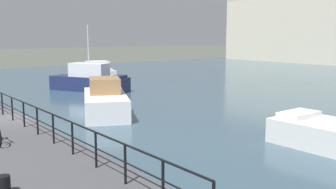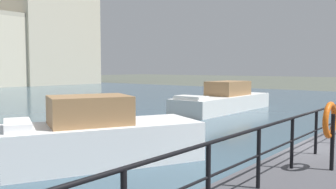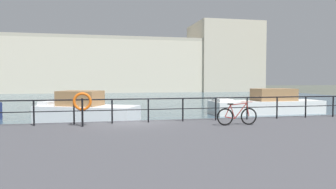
# 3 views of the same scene
# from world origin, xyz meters

# --- Properties ---
(ground_plane) EXTENTS (240.00, 240.00, 0.00)m
(ground_plane) POSITION_xyz_m (0.00, 0.00, 0.00)
(ground_plane) COLOR #4C5147
(water_basin) EXTENTS (80.00, 60.00, 0.01)m
(water_basin) POSITION_xyz_m (0.00, 30.20, 0.01)
(water_basin) COLOR #385160
(water_basin) RESTS_ON ground_plane
(quay_promenade) EXTENTS (56.00, 13.00, 1.01)m
(quay_promenade) POSITION_xyz_m (0.00, -6.50, 0.50)
(quay_promenade) COLOR #47474C
(quay_promenade) RESTS_ON ground_plane
(harbor_building) EXTENTS (72.94, 14.00, 16.46)m
(harbor_building) POSITION_xyz_m (7.15, 58.58, 6.33)
(harbor_building) COLOR beige
(harbor_building) RESTS_ON ground_plane
(moored_harbor_tender) EXTENTS (9.63, 2.84, 2.11)m
(moored_harbor_tender) POSITION_xyz_m (12.52, 9.67, 0.77)
(moored_harbor_tender) COLOR white
(moored_harbor_tender) RESTS_ON water_basin
(moored_red_daysailer) EXTENTS (6.62, 4.90, 2.19)m
(moored_red_daysailer) POSITION_xyz_m (-2.30, 5.56, 0.85)
(moored_red_daysailer) COLOR white
(moored_red_daysailer) RESTS_ON water_basin
(quay_railing) EXTENTS (23.90, 0.07, 1.08)m
(quay_railing) POSITION_xyz_m (1.45, -0.75, 1.74)
(quay_railing) COLOR black
(quay_railing) RESTS_ON quay_promenade
(parked_bicycle) EXTENTS (1.77, 0.11, 0.98)m
(parked_bicycle) POSITION_xyz_m (4.15, -2.38, 1.39)
(parked_bicycle) COLOR black
(parked_bicycle) RESTS_ON quay_promenade
(life_ring_stand) EXTENTS (0.75, 0.16, 1.40)m
(life_ring_stand) POSITION_xyz_m (-2.14, -1.38, 1.98)
(life_ring_stand) COLOR black
(life_ring_stand) RESTS_ON quay_promenade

